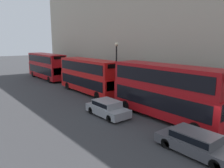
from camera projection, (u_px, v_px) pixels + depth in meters
name	position (u px, v px, depth m)	size (l,w,h in m)	color
bus_leading	(166.00, 90.00, 18.15)	(2.59, 10.35, 4.56)	#A80F14
bus_second_in_queue	(89.00, 75.00, 27.30)	(2.59, 10.30, 4.26)	red
bus_third_in_queue	(46.00, 65.00, 37.72)	(2.59, 10.72, 4.35)	#A80F14
car_dark_sedan	(196.00, 142.00, 12.64)	(1.79, 4.79, 1.34)	#47474C
car_hatchback	(107.00, 108.00, 19.14)	(1.90, 4.23, 1.38)	gray
street_lamp	(116.00, 63.00, 26.14)	(0.44, 0.44, 6.34)	black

